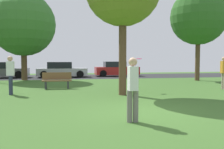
% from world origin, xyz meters
% --- Properties ---
extents(ground_plane, '(44.00, 44.00, 0.00)m').
position_xyz_m(ground_plane, '(0.00, 0.00, 0.00)').
color(ground_plane, '#3D6628').
extents(road_strip, '(44.00, 6.40, 0.01)m').
position_xyz_m(road_strip, '(0.00, 16.00, 0.00)').
color(road_strip, '#28282B').
rests_on(road_strip, ground_plane).
extents(oak_tree_center, '(4.96, 4.96, 6.86)m').
position_xyz_m(oak_tree_center, '(-5.59, 12.85, 4.37)').
color(oak_tree_center, brown).
rests_on(oak_tree_center, ground_plane).
extents(birch_tree_lone, '(4.27, 4.27, 7.02)m').
position_xyz_m(birch_tree_lone, '(7.64, 9.98, 4.87)').
color(birch_tree_lone, brown).
rests_on(birch_tree_lone, ground_plane).
extents(person_thrower, '(0.32, 0.30, 1.77)m').
position_xyz_m(person_thrower, '(-4.85, 4.65, 0.99)').
color(person_thrower, '#2D334C').
rests_on(person_thrower, ground_plane).
extents(person_catcher, '(0.32, 0.30, 1.78)m').
position_xyz_m(person_catcher, '(6.05, 4.61, 0.99)').
color(person_catcher, gray).
rests_on(person_catcher, ground_plane).
extents(person_bystander, '(0.30, 0.33, 1.66)m').
position_xyz_m(person_bystander, '(-0.68, -1.10, 0.91)').
color(person_bystander, slate).
rests_on(person_bystander, ground_plane).
extents(frisbee_disc, '(0.30, 0.30, 0.04)m').
position_xyz_m(frisbee_disc, '(1.27, 4.63, 1.65)').
color(frisbee_disc, '#EA2D6B').
extents(parked_car_grey, '(4.46, 2.06, 1.40)m').
position_xyz_m(parked_car_grey, '(-8.01, 15.83, 0.64)').
color(parked_car_grey, slate).
rests_on(parked_car_grey, ground_plane).
extents(parked_car_silver, '(4.50, 2.10, 1.40)m').
position_xyz_m(parked_car_silver, '(-2.75, 15.62, 0.64)').
color(parked_car_silver, '#B7B7BC').
rests_on(parked_car_silver, ground_plane).
extents(parked_car_red, '(4.26, 2.01, 1.43)m').
position_xyz_m(parked_car_red, '(2.53, 16.23, 0.66)').
color(parked_car_red, '#B21E1E').
rests_on(parked_car_red, ground_plane).
extents(park_bench, '(1.60, 0.45, 0.90)m').
position_xyz_m(park_bench, '(-2.85, 6.62, 0.46)').
color(park_bench, brown).
rests_on(park_bench, ground_plane).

